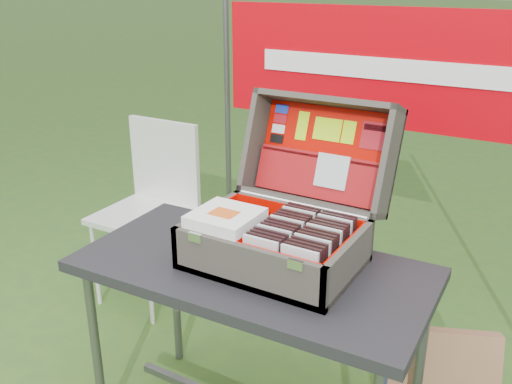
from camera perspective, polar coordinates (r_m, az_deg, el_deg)
The scene contains 88 objects.
table at distance 2.20m, azimuth -0.35°, elevation -16.07°, with size 1.23×0.61×0.77m, color black, non-canonical shape.
table_top at distance 2.00m, azimuth -0.37°, elevation -7.77°, with size 1.23×0.61×0.04m, color black.
table_leg_fl at distance 2.35m, azimuth -15.71°, elevation -14.89°, with size 0.04×0.04×0.73m, color #59595B.
table_leg_bl at distance 2.65m, azimuth -8.04°, elevation -9.79°, with size 0.04×0.04×0.73m, color #59595B.
table_leg_br at distance 2.24m, azimuth 15.97°, elevation -16.94°, with size 0.04×0.04×0.73m, color #59595B.
suitcase at distance 1.94m, azimuth 2.74°, elevation 0.13°, with size 0.57×0.57×0.51m, color #484338, non-canonical shape.
suitcase_base_bottom at distance 1.99m, azimuth 1.80°, elevation -6.93°, with size 0.57×0.41×0.02m, color #484338.
suitcase_base_wall_front at distance 1.82m, azimuth -1.11°, elevation -7.58°, with size 0.57×0.02×0.15m, color #484338.
suitcase_base_wall_back at distance 2.12m, azimuth 4.32°, elevation -3.25°, with size 0.57×0.02×0.15m, color #484338.
suitcase_base_wall_left at distance 2.10m, azimuth -4.75°, elevation -3.55°, with size 0.02×0.41×0.15m, color #484338.
suitcase_base_wall_right at distance 1.86m, azimuth 9.26°, elevation -7.08°, with size 0.02×0.41×0.15m, color #484338.
suitcase_liner_floor at distance 1.99m, azimuth 1.81°, elevation -6.56°, with size 0.52×0.36×0.01m, color #D10801.
suitcase_latch_left at distance 1.87m, azimuth -6.10°, elevation -4.54°, with size 0.05×0.01×0.03m, color silver.
suitcase_latch_right at distance 1.70m, azimuth 3.98°, elevation -7.27°, with size 0.05×0.01×0.03m, color silver.
suitcase_hinge at distance 2.10m, azimuth 4.51°, elevation -1.25°, with size 0.02×0.02×0.51m, color silver.
suitcase_lid_back at distance 2.22m, azimuth 6.93°, elevation 3.87°, with size 0.57×0.41×0.02m, color #484338.
suitcase_lid_rim_far at distance 2.18m, azimuth 7.21°, elevation 9.00°, with size 0.57×0.02×0.15m, color #484338.
suitcase_lid_rim_near at distance 2.17m, azimuth 5.38°, elevation -0.97°, with size 0.57×0.02×0.15m, color #484338.
suitcase_lid_rim_left at distance 2.28m, azimuth 0.03°, elevation 5.07°, with size 0.02×0.41×0.15m, color #484338.
suitcase_lid_rim_right at distance 2.07m, azimuth 13.18°, elevation 2.82°, with size 0.02×0.41×0.15m, color #484338.
suitcase_lid_liner at distance 2.21m, azimuth 6.79°, elevation 3.90°, with size 0.52×0.36×0.01m, color #D10801.
suitcase_liner_wall_front at distance 1.82m, azimuth -0.88°, elevation -7.09°, with size 0.52×0.01×0.13m, color #D10801.
suitcase_liner_wall_back at distance 2.10m, azimuth 4.16°, elevation -3.11°, with size 0.52×0.01×0.13m, color #D10801.
suitcase_liner_wall_left at distance 2.08m, azimuth -4.44°, elevation -3.36°, with size 0.01×0.36×0.13m, color #D10801.
suitcase_liner_wall_right at distance 1.86m, azimuth 8.87°, elevation -6.68°, with size 0.01×0.36×0.13m, color #D10801.
suitcase_lid_pocket at distance 2.19m, azimuth 6.16°, elevation 1.52°, with size 0.50×0.16×0.03m, color maroon.
suitcase_pocket_edge at distance 2.19m, azimuth 6.49°, elevation 3.62°, with size 0.49×0.02×0.02m, color maroon.
suitcase_pocket_cd at distance 2.15m, azimuth 7.60°, elevation 2.06°, with size 0.13×0.13×0.01m, color silver.
lid_sticker_cc_a at distance 2.30m, azimuth 2.61°, elevation 8.30°, with size 0.06×0.03×0.00m, color #1933B2.
lid_sticker_cc_b at distance 2.30m, azimuth 2.44°, elevation 7.32°, with size 0.06×0.03×0.00m, color #A5131E.
lid_sticker_cc_c at distance 2.29m, azimuth 2.26°, elevation 6.34°, with size 0.06×0.03×0.00m, color white.
lid_sticker_cc_d at distance 2.29m, azimuth 2.08°, elevation 5.36°, with size 0.06×0.03×0.00m, color black.
lid_card_neon_tall at distance 2.25m, azimuth 4.66°, elevation 6.61°, with size 0.05×0.11×0.00m, color #BDF60F.
lid_card_neon_main at distance 2.21m, azimuth 7.16°, elevation 6.23°, with size 0.11×0.09×0.00m, color #BDF60F.
lid_card_neon_small at distance 2.18m, azimuth 9.25°, elevation 5.90°, with size 0.05×0.09×0.00m, color #BDF60F.
lid_sticker_band at distance 2.14m, azimuth 11.77°, elevation 5.50°, with size 0.10×0.10×0.00m, color #A5131E.
lid_sticker_band_bar at distance 2.15m, azimuth 11.92°, elevation 6.28°, with size 0.09×0.02×0.00m, color black.
cd_left_0 at distance 1.82m, azimuth 0.45°, elevation -6.71°, with size 0.13×0.01×0.14m, color silver.
cd_left_1 at distance 1.83m, azimuth 0.80°, elevation -6.43°, with size 0.13×0.01×0.14m, color black.
cd_left_2 at distance 1.85m, azimuth 1.14°, elevation -6.15°, with size 0.13×0.01×0.14m, color black.
cd_left_3 at distance 1.87m, azimuth 1.48°, elevation -5.88°, with size 0.13×0.01×0.14m, color black.
cd_left_4 at distance 1.89m, azimuth 1.81°, elevation -5.61°, with size 0.13×0.01×0.14m, color silver.
cd_left_5 at distance 1.90m, azimuth 2.14°, elevation -5.35°, with size 0.13×0.01×0.14m, color black.
cd_left_6 at distance 1.92m, azimuth 2.45°, elevation -5.09°, with size 0.13×0.01×0.14m, color black.
cd_left_7 at distance 1.94m, azimuth 2.77°, elevation -4.84°, with size 0.13×0.01×0.14m, color black.
cd_left_8 at distance 1.96m, azimuth 3.07°, elevation -4.59°, with size 0.13×0.01×0.14m, color silver.
cd_left_9 at distance 1.98m, azimuth 3.37°, elevation -4.34°, with size 0.13×0.01×0.14m, color black.
cd_left_10 at distance 1.99m, azimuth 3.67°, elevation -4.10°, with size 0.13×0.01×0.14m, color black.
cd_left_11 at distance 2.01m, azimuth 3.96°, elevation -3.87°, with size 0.13×0.01×0.14m, color black.
cd_left_12 at distance 2.03m, azimuth 4.24°, elevation -3.64°, with size 0.13×0.01×0.14m, color silver.
cd_left_13 at distance 2.05m, azimuth 4.52°, elevation -3.41°, with size 0.13×0.01×0.14m, color black.
cd_left_14 at distance 2.07m, azimuth 4.79°, elevation -3.19°, with size 0.13×0.01×0.14m, color black.
cd_right_0 at distance 1.76m, azimuth 4.35°, elevation -7.75°, with size 0.13×0.01×0.14m, color silver.
cd_right_1 at distance 1.78m, azimuth 4.67°, elevation -7.44°, with size 0.13×0.01×0.14m, color black.
cd_right_2 at distance 1.80m, azimuth 4.98°, elevation -7.15°, with size 0.13×0.01×0.14m, color black.
cd_right_3 at distance 1.81m, azimuth 5.29°, elevation -6.85°, with size 0.13×0.01×0.14m, color black.
cd_right_4 at distance 1.83m, azimuth 5.59°, elevation -6.57°, with size 0.13×0.01×0.14m, color silver.
cd_right_5 at distance 1.85m, azimuth 5.89°, elevation -6.29°, with size 0.13×0.01×0.14m, color black.
cd_right_6 at distance 1.87m, azimuth 6.18°, elevation -6.01°, with size 0.13×0.01×0.14m, color black.
cd_right_7 at distance 1.89m, azimuth 6.46°, elevation -5.74°, with size 0.13×0.01×0.14m, color black.
cd_right_8 at distance 1.91m, azimuth 6.74°, elevation -5.47°, with size 0.13×0.01×0.14m, color silver.
cd_right_9 at distance 1.92m, azimuth 7.02°, elevation -5.21°, with size 0.13×0.01×0.14m, color black.
cd_right_10 at distance 1.94m, azimuth 7.28°, elevation -4.96°, with size 0.13×0.01×0.14m, color black.
cd_right_11 at distance 1.96m, azimuth 7.55°, elevation -4.70°, with size 0.13×0.01×0.14m, color black.
cd_right_12 at distance 1.98m, azimuth 7.80°, elevation -4.46°, with size 0.13×0.01×0.14m, color silver.
cd_right_13 at distance 2.00m, azimuth 8.05°, elevation -4.22°, with size 0.13×0.01×0.14m, color black.
cd_right_14 at distance 2.02m, azimuth 8.30°, elevation -3.98°, with size 0.13×0.01×0.14m, color black.
songbook_0 at distance 1.94m, azimuth -3.05°, elevation -3.05°, with size 0.21×0.21×0.01m, color white.
songbook_1 at distance 1.94m, azimuth -3.05°, elevation -2.92°, with size 0.21×0.21×0.01m, color white.
songbook_2 at distance 1.94m, azimuth -3.06°, elevation -2.78°, with size 0.21×0.21×0.01m, color white.
songbook_3 at distance 1.93m, azimuth -3.06°, elevation -2.65°, with size 0.21×0.21×0.01m, color white.
songbook_4 at distance 1.93m, azimuth -3.06°, elevation -2.51°, with size 0.21×0.21×0.01m, color white.
songbook_5 at distance 1.93m, azimuth -3.07°, elevation -2.38°, with size 0.21×0.21×0.01m, color white.
songbook_6 at distance 1.93m, azimuth -3.07°, elevation -2.24°, with size 0.21×0.21×0.01m, color white.
songbook_7 at distance 1.93m, azimuth -3.07°, elevation -2.10°, with size 0.21×0.21×0.01m, color white.
songbook_graphic at distance 1.92m, azimuth -3.24°, elevation -2.10°, with size 0.09×0.07×0.00m, color #D85919.
chair at distance 3.11m, azimuth -11.29°, elevation -2.53°, with size 0.44×0.49×0.98m, color silver, non-canonical shape.
chair_seat at distance 3.11m, azimuth -11.30°, elevation -2.34°, with size 0.44×0.44×0.03m, color silver.
chair_backrest at distance 3.17m, azimuth -9.11°, elevation 3.01°, with size 0.44×0.03×0.47m, color silver.
chair_leg_fl at distance 3.21m, azimuth -15.76°, elevation -6.87°, with size 0.02×0.02×0.50m, color silver.
chair_leg_fr at distance 2.98m, azimuth -10.59°, elevation -8.76°, with size 0.02×0.02×0.50m, color silver.
chair_leg_bl at distance 3.45m, azimuth -11.32°, elevation -4.43°, with size 0.02×0.02×0.50m, color silver.
chair_leg_br at distance 3.23m, azimuth -6.24°, elevation -5.96°, with size 0.02×0.02×0.50m, color silver.
chair_upright_left at distance 3.29m, azimuth -11.66°, elevation 3.32°, with size 0.02×0.02×0.47m, color silver.
chair_upright_right at distance 3.06m, azimuth -6.35°, elevation 2.28°, with size 0.02×0.02×0.47m, color silver.
banner_post_left at distance 3.23m, azimuth -2.82°, elevation 5.58°, with size 0.03×0.03×1.70m, color #59595B.
banner at distance 2.76m, azimuth 12.18°, elevation 12.02°, with size 1.60×0.01×0.55m, color #B3000A.
banner_text at distance 2.75m, azimuth 12.10°, elevation 11.99°, with size 1.20×0.00×0.10m, color white.
Camera 1 is at (0.86, -1.50, 1.72)m, focal length 40.00 mm.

